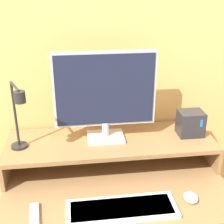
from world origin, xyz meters
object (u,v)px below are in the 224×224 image
Objects in this scene: monitor at (105,94)px; remote_control at (34,217)px; desk_lamp at (18,116)px; router_dock at (190,123)px; mouse at (191,197)px; keyboard at (121,209)px.

monitor reaches higher than remote_control.
desk_lamp is at bearing -166.88° from monitor.
monitor is 3.86× the size of router_dock.
desk_lamp is at bearing 160.58° from mouse.
router_dock reaches higher than keyboard.
router_dock is at bearing 5.45° from desk_lamp.
monitor reaches higher than mouse.
mouse is (0.34, -0.36, -0.37)m from monitor.
mouse is at bearing -107.24° from router_dock.
keyboard is 5.96× the size of mouse.
monitor is at bearing 13.12° from desk_lamp.
desk_lamp is 2.12× the size of remote_control.
router_dock is (0.85, 0.08, -0.13)m from desk_lamp.
keyboard is 0.32m from mouse.
desk_lamp reaches higher than keyboard.
router_dock is at bearing -1.65° from monitor.
mouse is at bearing -19.42° from desk_lamp.
remote_control is (-0.34, -0.38, -0.38)m from monitor.
keyboard is (-0.42, -0.37, -0.20)m from router_dock.
monitor is 0.48m from router_dock.
desk_lamp reaches higher than mouse.
mouse is at bearing -46.34° from monitor.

